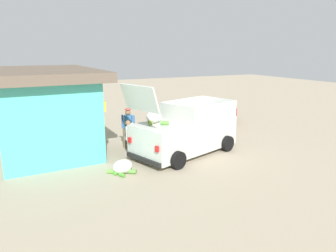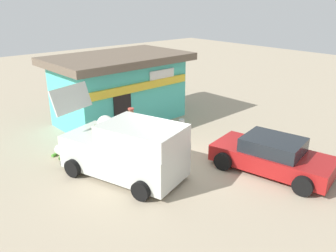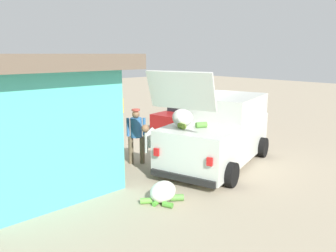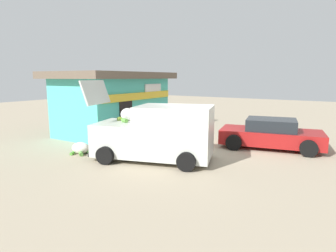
{
  "view_description": "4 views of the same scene",
  "coord_description": "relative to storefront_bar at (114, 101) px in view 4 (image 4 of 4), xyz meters",
  "views": [
    {
      "loc": [
        -12.45,
        6.66,
        3.97
      ],
      "look_at": [
        -0.4,
        0.76,
        0.75
      ],
      "focal_mm": 33.7,
      "sensor_mm": 36.0,
      "label": 1
    },
    {
      "loc": [
        -7.86,
        -8.2,
        5.82
      ],
      "look_at": [
        0.4,
        1.28,
        1.08
      ],
      "focal_mm": 36.64,
      "sensor_mm": 36.0,
      "label": 2
    },
    {
      "loc": [
        -8.25,
        8.12,
        3.26
      ],
      "look_at": [
        -0.17,
        1.11,
        0.9
      ],
      "focal_mm": 35.19,
      "sensor_mm": 36.0,
      "label": 3
    },
    {
      "loc": [
        -10.13,
        -5.06,
        2.98
      ],
      "look_at": [
        -0.72,
        1.02,
        1.03
      ],
      "focal_mm": 30.0,
      "sensor_mm": 36.0,
      "label": 4
    }
  ],
  "objects": [
    {
      "name": "paint_bucket",
      "position": [
        1.68,
        -2.66,
        -1.51
      ],
      "size": [
        0.27,
        0.27,
        0.35
      ],
      "primitive_type": "cylinder",
      "color": "silver",
      "rests_on": "ground_plane"
    },
    {
      "name": "customer_bending",
      "position": [
        -2.54,
        -2.96,
        -0.86
      ],
      "size": [
        0.7,
        0.69,
        1.38
      ],
      "color": "#726047",
      "rests_on": "ground_plane"
    },
    {
      "name": "delivery_van",
      "position": [
        -3.04,
        -4.99,
        -0.7
      ],
      "size": [
        3.22,
        4.86,
        2.88
      ],
      "color": "silver",
      "rests_on": "ground_plane"
    },
    {
      "name": "unloaded_banana_pile",
      "position": [
        -4.03,
        -1.97,
        -1.48
      ],
      "size": [
        0.81,
        0.93,
        0.46
      ],
      "color": "silver",
      "rests_on": "ground_plane"
    },
    {
      "name": "ground_plane",
      "position": [
        -1.06,
        -5.66,
        -1.69
      ],
      "size": [
        60.0,
        60.0,
        0.0
      ],
      "primitive_type": "plane",
      "color": "tan"
    },
    {
      "name": "storefront_bar",
      "position": [
        0.0,
        0.0,
        0.0
      ],
      "size": [
        6.72,
        4.3,
        3.25
      ],
      "color": "#4CC6B7",
      "rests_on": "ground_plane"
    },
    {
      "name": "vendor_standing",
      "position": [
        -1.49,
        -3.06,
        -0.73
      ],
      "size": [
        0.48,
        0.48,
        1.67
      ],
      "color": "#726047",
      "rests_on": "ground_plane"
    },
    {
      "name": "parked_sedan",
      "position": [
        0.99,
        -8.04,
        -1.09
      ],
      "size": [
        2.79,
        4.39,
        1.25
      ],
      "color": "maroon",
      "rests_on": "ground_plane"
    }
  ]
}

